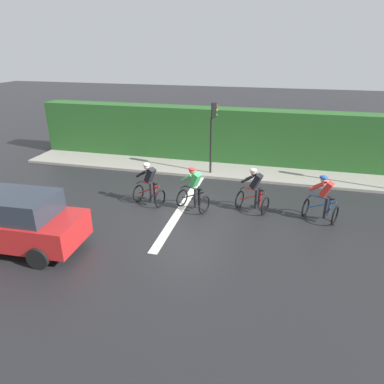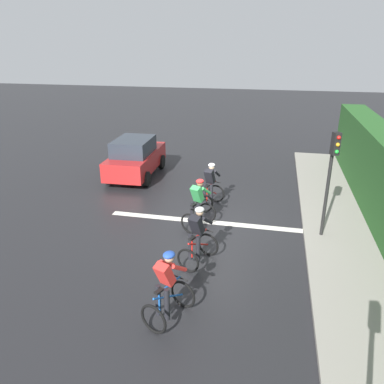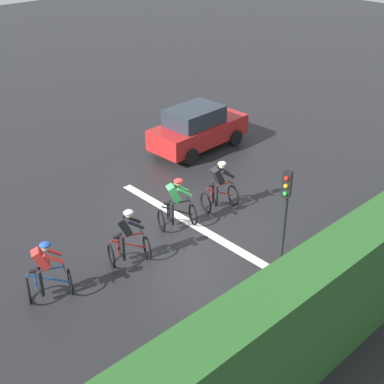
{
  "view_description": "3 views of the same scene",
  "coord_description": "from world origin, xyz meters",
  "px_view_note": "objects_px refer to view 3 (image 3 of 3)",
  "views": [
    {
      "loc": [
        11.68,
        3.19,
        5.72
      ],
      "look_at": [
        0.31,
        0.35,
        0.71
      ],
      "focal_mm": 32.55,
      "sensor_mm": 36.0,
      "label": 1
    },
    {
      "loc": [
        -1.88,
        11.34,
        5.64
      ],
      "look_at": [
        0.53,
        0.43,
        1.24
      ],
      "focal_mm": 35.53,
      "sensor_mm": 36.0,
      "label": 2
    },
    {
      "loc": [
        -10.01,
        9.42,
        8.87
      ],
      "look_at": [
        0.16,
        -0.09,
        1.11
      ],
      "focal_mm": 49.75,
      "sensor_mm": 36.0,
      "label": 3
    }
  ],
  "objects_px": {
    "cyclist_second": "(127,238)",
    "cyclist_mid": "(176,205)",
    "car_red": "(198,128)",
    "cyclist_fourth": "(219,187)",
    "cyclist_lead": "(46,272)",
    "traffic_light_near_crossing": "(285,212)"
  },
  "relations": [
    {
      "from": "cyclist_second",
      "to": "cyclist_mid",
      "type": "xyz_separation_m",
      "value": [
        0.42,
        -2.14,
        0.0
      ]
    },
    {
      "from": "cyclist_mid",
      "to": "car_red",
      "type": "distance_m",
      "value": 5.88
    },
    {
      "from": "cyclist_mid",
      "to": "cyclist_fourth",
      "type": "xyz_separation_m",
      "value": [
        -0.08,
        -1.76,
        0.0
      ]
    },
    {
      "from": "cyclist_fourth",
      "to": "car_red",
      "type": "distance_m",
      "value": 4.75
    },
    {
      "from": "cyclist_second",
      "to": "cyclist_fourth",
      "type": "height_order",
      "value": "same"
    },
    {
      "from": "cyclist_lead",
      "to": "car_red",
      "type": "relative_size",
      "value": 0.4
    },
    {
      "from": "traffic_light_near_crossing",
      "to": "cyclist_lead",
      "type": "bearing_deg",
      "value": 51.63
    },
    {
      "from": "cyclist_fourth",
      "to": "traffic_light_near_crossing",
      "type": "xyz_separation_m",
      "value": [
        -3.8,
        1.67,
        1.43
      ]
    },
    {
      "from": "cyclist_mid",
      "to": "car_red",
      "type": "xyz_separation_m",
      "value": [
        3.79,
        -4.5,
        0.08
      ]
    },
    {
      "from": "cyclist_mid",
      "to": "cyclist_fourth",
      "type": "height_order",
      "value": "same"
    },
    {
      "from": "cyclist_lead",
      "to": "cyclist_second",
      "type": "relative_size",
      "value": 1.0
    },
    {
      "from": "cyclist_lead",
      "to": "cyclist_mid",
      "type": "xyz_separation_m",
      "value": [
        0.25,
        -4.5,
        0.0
      ]
    },
    {
      "from": "cyclist_lead",
      "to": "car_red",
      "type": "distance_m",
      "value": 9.87
    },
    {
      "from": "cyclist_second",
      "to": "car_red",
      "type": "relative_size",
      "value": 0.4
    },
    {
      "from": "cyclist_second",
      "to": "cyclist_mid",
      "type": "distance_m",
      "value": 2.18
    },
    {
      "from": "cyclist_second",
      "to": "cyclist_fourth",
      "type": "distance_m",
      "value": 3.91
    },
    {
      "from": "cyclist_fourth",
      "to": "traffic_light_near_crossing",
      "type": "relative_size",
      "value": 0.5
    },
    {
      "from": "cyclist_fourth",
      "to": "car_red",
      "type": "bearing_deg",
      "value": -35.35
    },
    {
      "from": "car_red",
      "to": "traffic_light_near_crossing",
      "type": "xyz_separation_m",
      "value": [
        -7.67,
        4.42,
        1.35
      ]
    },
    {
      "from": "cyclist_lead",
      "to": "traffic_light_near_crossing",
      "type": "relative_size",
      "value": 0.5
    },
    {
      "from": "car_red",
      "to": "traffic_light_near_crossing",
      "type": "distance_m",
      "value": 8.95
    },
    {
      "from": "traffic_light_near_crossing",
      "to": "car_red",
      "type": "bearing_deg",
      "value": -29.94
    }
  ]
}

